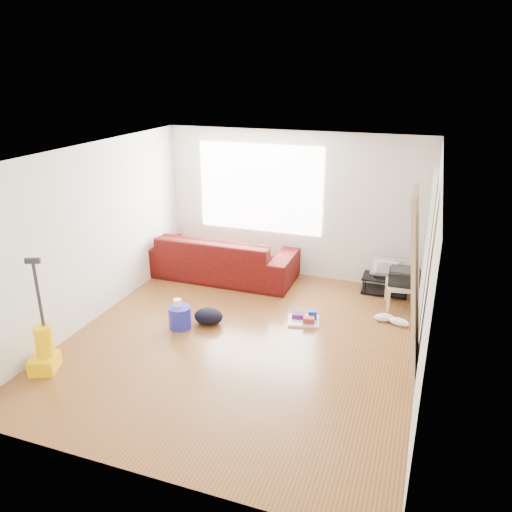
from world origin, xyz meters
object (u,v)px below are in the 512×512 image
(tv_stand, at_px, (385,284))
(cleaning_tray, at_px, (305,319))
(side_table, at_px, (403,288))
(backpack, at_px, (209,323))
(vacuum, at_px, (44,350))
(sofa, at_px, (221,276))
(bucket, at_px, (180,327))

(tv_stand, xyz_separation_m, cleaning_tray, (-0.98, -1.41, -0.10))
(tv_stand, xyz_separation_m, side_table, (0.30, -0.48, 0.19))
(backpack, distance_m, vacuum, 2.21)
(tv_stand, xyz_separation_m, backpack, (-2.27, -1.92, -0.14))
(cleaning_tray, height_order, vacuum, vacuum)
(sofa, xyz_separation_m, bucket, (0.19, -1.88, 0.00))
(tv_stand, xyz_separation_m, bucket, (-2.60, -2.15, -0.14))
(bucket, bearing_deg, backpack, 34.72)
(tv_stand, relative_size, backpack, 1.74)
(tv_stand, bearing_deg, vacuum, -135.22)
(side_table, bearing_deg, cleaning_tray, -144.14)
(tv_stand, bearing_deg, backpack, -139.83)
(sofa, relative_size, backpack, 6.25)
(tv_stand, bearing_deg, sofa, -174.55)
(tv_stand, distance_m, backpack, 2.98)
(sofa, height_order, bucket, sofa)
(backpack, bearing_deg, vacuum, -133.89)
(sofa, height_order, side_table, side_table)
(sofa, relative_size, side_table, 4.68)
(sofa, distance_m, tv_stand, 2.81)
(bucket, bearing_deg, cleaning_tray, 24.61)
(sofa, distance_m, cleaning_tray, 2.14)
(tv_stand, height_order, cleaning_tray, tv_stand)
(sofa, height_order, vacuum, vacuum)
(bucket, distance_m, cleaning_tray, 1.79)
(sofa, xyz_separation_m, cleaning_tray, (1.81, -1.14, 0.05))
(side_table, bearing_deg, vacuum, -141.44)
(sofa, distance_m, side_table, 3.11)
(sofa, bearing_deg, backpack, 107.51)
(cleaning_tray, relative_size, vacuum, 0.36)
(vacuum, bearing_deg, bucket, 32.80)
(cleaning_tray, bearing_deg, backpack, -158.35)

